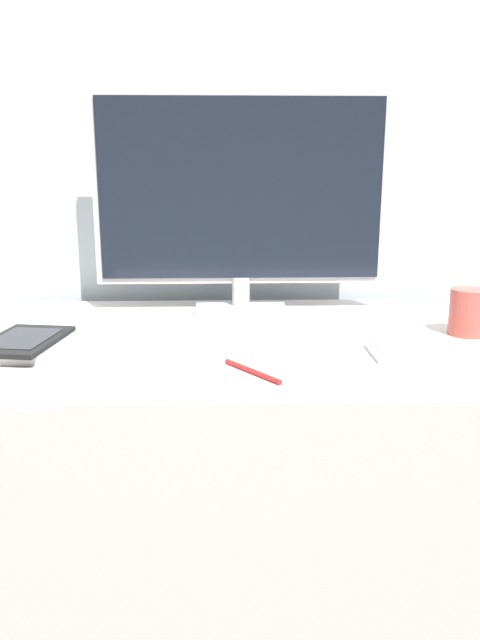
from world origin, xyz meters
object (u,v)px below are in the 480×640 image
keyboard (453,351)px  ereader (22,340)px  monitor (240,196)px  laptop (34,344)px  pen (251,371)px  coffee_mug (468,312)px

keyboard → ereader: 0.78m
monitor → keyboard: 0.58m
laptop → ereader: (-0.01, -0.02, 0.01)m
keyboard → pen: size_ratio=2.59×
coffee_mug → pen: (-0.45, -0.23, -0.04)m
monitor → ereader: bearing=-141.4°
monitor → keyboard: (0.37, -0.37, -0.26)m
keyboard → pen: keyboard is taller
monitor → ereader: size_ratio=3.15×
keyboard → coffee_mug: bearing=60.1°
keyboard → pen: (-0.37, -0.09, -0.00)m
keyboard → ereader: bearing=176.9°
laptop → ereader: ereader is taller
ereader → pen: size_ratio=1.83×
monitor → coffee_mug: 0.55m
laptop → monitor: bearing=37.9°
coffee_mug → pen: coffee_mug is taller
keyboard → laptop: 0.77m
laptop → pen: 0.43m
keyboard → coffee_mug: size_ratio=2.75×
keyboard → laptop: size_ratio=0.90×
laptop → ereader: 0.03m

